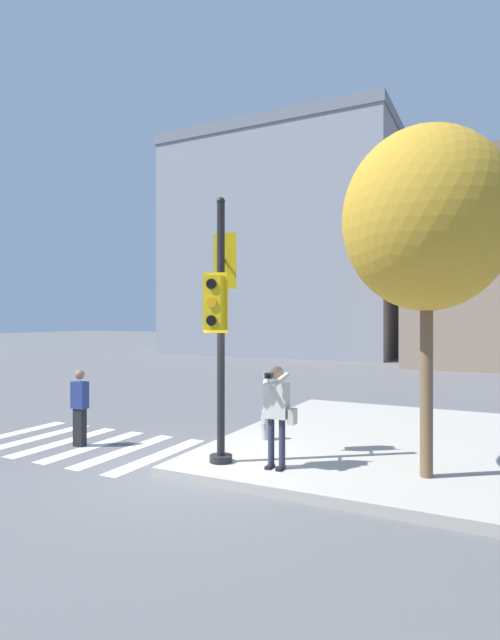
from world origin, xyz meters
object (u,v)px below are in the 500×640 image
(pedestrian_distant, at_px, (80,406))
(street_tree, at_px, (427,220))
(traffic_signal_pole, at_px, (221,309))
(person_photographer, at_px, (277,407))
(fire_hydrant, at_px, (266,424))

(pedestrian_distant, height_order, street_tree, street_tree)
(traffic_signal_pole, distance_m, street_tree, 3.71)
(pedestrian_distant, bearing_deg, person_photographer, -1.14)
(traffic_signal_pole, height_order, fire_hydrant, traffic_signal_pole)
(street_tree, bearing_deg, pedestrian_distant, -175.36)
(pedestrian_distant, distance_m, street_tree, 7.70)
(person_photographer, bearing_deg, fire_hydrant, 120.21)
(pedestrian_distant, bearing_deg, traffic_signal_pole, -3.03)
(person_photographer, distance_m, street_tree, 3.88)
(traffic_signal_pole, relative_size, street_tree, 0.84)
(traffic_signal_pole, bearing_deg, street_tree, 12.53)
(person_photographer, distance_m, pedestrian_distant, 4.59)
(pedestrian_distant, height_order, fire_hydrant, pedestrian_distant)
(street_tree, xyz_separation_m, fire_hydrant, (-3.33, 1.10, -3.77))
(person_photographer, bearing_deg, pedestrian_distant, 178.86)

